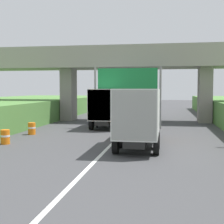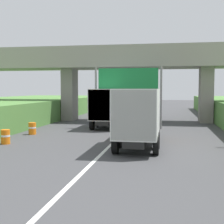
{
  "view_description": "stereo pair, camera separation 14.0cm",
  "coord_description": "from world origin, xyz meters",
  "px_view_note": "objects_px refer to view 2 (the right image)",
  "views": [
    {
      "loc": [
        3.28,
        -1.95,
        3.42
      ],
      "look_at": [
        0.0,
        17.45,
        2.0
      ],
      "focal_mm": 50.77,
      "sensor_mm": 36.0,
      "label": 1
    },
    {
      "loc": [
        3.42,
        -1.92,
        3.42
      ],
      "look_at": [
        0.0,
        17.45,
        2.0
      ],
      "focal_mm": 50.77,
      "sensor_mm": 36.0,
      "label": 2
    }
  ],
  "objects_px": {
    "car_red": "(118,105)",
    "construction_barrel_3": "(32,128)",
    "construction_barrel_2": "(5,137)",
    "truck_blue": "(109,106)",
    "truck_orange": "(139,114)",
    "overhead_highway_sign": "(128,83)"
  },
  "relations": [
    {
      "from": "car_red",
      "to": "construction_barrel_3",
      "type": "xyz_separation_m",
      "value": [
        -1.86,
        -29.81,
        -0.4
      ]
    },
    {
      "from": "car_red",
      "to": "construction_barrel_2",
      "type": "xyz_separation_m",
      "value": [
        -1.74,
        -34.05,
        -0.4
      ]
    },
    {
      "from": "truck_blue",
      "to": "car_red",
      "type": "xyz_separation_m",
      "value": [
        -3.0,
        24.0,
        -1.08
      ]
    },
    {
      "from": "truck_blue",
      "to": "truck_orange",
      "type": "distance_m",
      "value": 10.14
    },
    {
      "from": "truck_blue",
      "to": "construction_barrel_2",
      "type": "xyz_separation_m",
      "value": [
        -4.74,
        -10.06,
        -1.47
      ]
    },
    {
      "from": "car_red",
      "to": "construction_barrel_3",
      "type": "bearing_deg",
      "value": -93.57
    },
    {
      "from": "construction_barrel_2",
      "to": "construction_barrel_3",
      "type": "relative_size",
      "value": 1.0
    },
    {
      "from": "car_red",
      "to": "overhead_highway_sign",
      "type": "bearing_deg",
      "value": -79.06
    },
    {
      "from": "overhead_highway_sign",
      "to": "car_red",
      "type": "height_order",
      "value": "overhead_highway_sign"
    },
    {
      "from": "truck_orange",
      "to": "construction_barrel_3",
      "type": "distance_m",
      "value": 9.32
    },
    {
      "from": "construction_barrel_2",
      "to": "truck_blue",
      "type": "bearing_deg",
      "value": 64.76
    },
    {
      "from": "construction_barrel_2",
      "to": "construction_barrel_3",
      "type": "height_order",
      "value": "same"
    },
    {
      "from": "car_red",
      "to": "construction_barrel_2",
      "type": "bearing_deg",
      "value": -92.92
    },
    {
      "from": "overhead_highway_sign",
      "to": "construction_barrel_3",
      "type": "xyz_separation_m",
      "value": [
        -6.66,
        -4.95,
        -3.48
      ]
    },
    {
      "from": "construction_barrel_3",
      "to": "truck_blue",
      "type": "bearing_deg",
      "value": 50.07
    },
    {
      "from": "construction_barrel_2",
      "to": "car_red",
      "type": "bearing_deg",
      "value": 87.08
    },
    {
      "from": "construction_barrel_3",
      "to": "truck_orange",
      "type": "bearing_deg",
      "value": -23.57
    },
    {
      "from": "overhead_highway_sign",
      "to": "truck_blue",
      "type": "bearing_deg",
      "value": 154.51
    },
    {
      "from": "overhead_highway_sign",
      "to": "construction_barrel_2",
      "type": "relative_size",
      "value": 6.53
    },
    {
      "from": "overhead_highway_sign",
      "to": "construction_barrel_3",
      "type": "bearing_deg",
      "value": -143.39
    },
    {
      "from": "construction_barrel_2",
      "to": "overhead_highway_sign",
      "type": "bearing_deg",
      "value": 54.57
    },
    {
      "from": "overhead_highway_sign",
      "to": "construction_barrel_3",
      "type": "height_order",
      "value": "overhead_highway_sign"
    }
  ]
}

